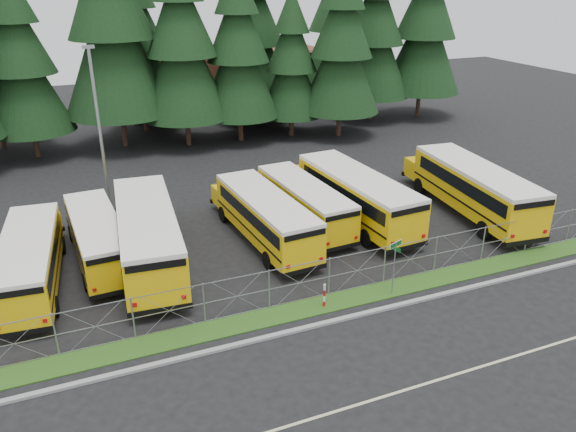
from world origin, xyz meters
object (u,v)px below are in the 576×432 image
object	(u,v)px
street_sign	(395,257)
bus_1	(97,238)
bus_6	(353,197)
bus_east	(471,190)
bus_5	(302,203)
striped_bollard	(324,296)
light_standard	(99,123)
bus_0	(31,262)
bus_4	(263,218)
bus_2	(148,236)

from	to	relation	value
street_sign	bus_1	bearing A→B (deg)	144.64
bus_6	bus_east	bearing A→B (deg)	-17.83
bus_5	striped_bollard	world-z (taller)	bus_5
bus_5	bus_6	xyz separation A→B (m)	(3.09, -0.73, 0.22)
bus_1	light_standard	size ratio (longest dim) A/B	0.97
bus_0	bus_east	distance (m)	25.40
light_standard	bus_5	bearing A→B (deg)	-35.25
striped_bollard	bus_0	bearing A→B (deg)	150.11
bus_6	street_sign	distance (m)	8.74
bus_1	bus_4	world-z (taller)	bus_4
bus_4	bus_east	distance (m)	13.40
bus_0	striped_bollard	xyz separation A→B (m)	(12.22, -7.02, -0.76)
bus_east	street_sign	xyz separation A→B (m)	(-9.72, -6.57, 0.44)
bus_0	street_sign	bearing A→B (deg)	-20.12
bus_2	bus_5	distance (m)	9.54
bus_4	street_sign	size ratio (longest dim) A/B	3.84
bus_4	bus_6	distance (m)	6.05
bus_east	striped_bollard	bearing A→B (deg)	-148.82
bus_4	light_standard	distance (m)	12.23
bus_1	bus_6	distance (m)	14.92
bus_2	light_standard	size ratio (longest dim) A/B	1.20
street_sign	striped_bollard	xyz separation A→B (m)	(-3.44, 0.27, -1.43)
bus_4	street_sign	world-z (taller)	bus_4
bus_4	street_sign	bearing A→B (deg)	-69.15
striped_bollard	bus_6	bearing A→B (deg)	54.23
bus_0	light_standard	world-z (taller)	light_standard
street_sign	light_standard	size ratio (longest dim) A/B	0.28
bus_0	bus_5	world-z (taller)	bus_0
bus_0	striped_bollard	bearing A→B (deg)	-25.03
light_standard	bus_0	bearing A→B (deg)	-115.96
bus_2	bus_4	xyz separation A→B (m)	(6.46, 0.31, -0.19)
bus_0	street_sign	size ratio (longest dim) A/B	3.70
bus_1	bus_2	xyz separation A→B (m)	(2.42, -1.37, 0.31)
bus_5	light_standard	bearing A→B (deg)	140.96
bus_5	street_sign	world-z (taller)	street_sign
bus_5	striped_bollard	distance (m)	9.29
bus_2	bus_6	bearing A→B (deg)	8.97
street_sign	bus_2	bearing A→B (deg)	143.35
bus_4	bus_east	bearing A→B (deg)	-9.31
bus_6	bus_2	bearing A→B (deg)	-179.86
bus_1	striped_bollard	xyz separation A→B (m)	(9.06, -8.60, -0.69)
bus_5	street_sign	bearing A→B (deg)	-89.50
bus_2	light_standard	world-z (taller)	light_standard
bus_2	bus_6	xyz separation A→B (m)	(12.49, 0.88, -0.05)
street_sign	striped_bollard	bearing A→B (deg)	175.52
bus_1	street_sign	bearing A→B (deg)	-38.76
light_standard	bus_6	bearing A→B (deg)	-30.95
bus_0	bus_1	world-z (taller)	bus_0
street_sign	striped_bollard	distance (m)	3.74
light_standard	striped_bollard	bearing A→B (deg)	-64.58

